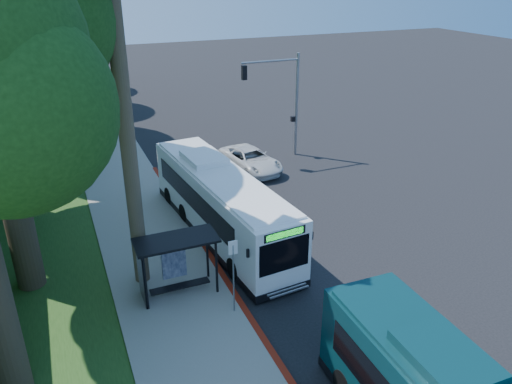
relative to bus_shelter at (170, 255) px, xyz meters
name	(u,v)px	position (x,y,z in m)	size (l,w,h in m)	color
ground	(300,229)	(7.26, 2.86, -1.81)	(140.00, 140.00, 0.00)	black
sidewalk	(156,258)	(-0.04, 2.86, -1.75)	(4.50, 70.00, 0.12)	gray
red_curb	(235,295)	(2.26, -1.14, -1.74)	(0.25, 30.00, 0.13)	maroon
grass_verge	(21,233)	(-5.74, 7.86, -1.78)	(8.00, 70.00, 0.06)	#234719
bus_shelter	(170,255)	(0.00, 0.00, 0.00)	(3.20, 1.51, 2.55)	black
stop_sign_pole	(233,267)	(1.86, -2.14, 0.28)	(0.35, 0.06, 3.17)	gray
traffic_signal_pole	(283,94)	(11.04, 12.86, 2.62)	(4.10, 0.30, 7.00)	gray
tree_5	(34,0)	(-3.16, 42.84, 7.16)	(7.35, 7.00, 12.86)	#382B1E
white_bus	(220,202)	(3.47, 4.03, -0.08)	(3.60, 12.07, 3.54)	white
pickup	(250,160)	(8.02, 11.29, -1.09)	(2.37, 5.13, 1.43)	silver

